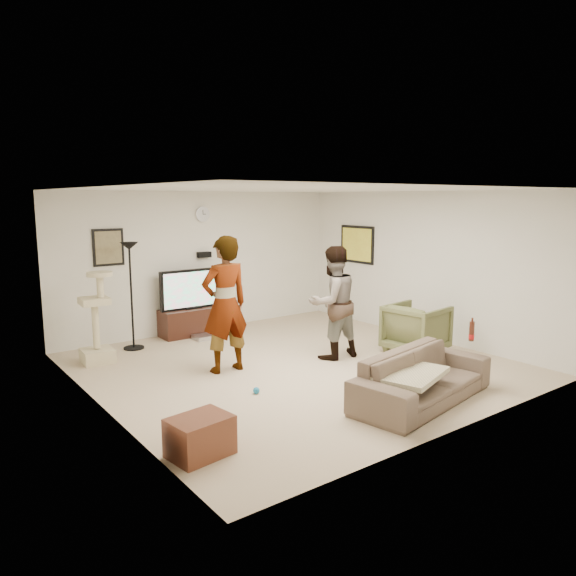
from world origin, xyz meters
TOP-DOWN VIEW (x-y plane):
  - floor at (0.00, 0.00)m, footprint 5.50×5.50m
  - ceiling at (0.00, 0.00)m, footprint 5.50×5.50m
  - wall_back at (0.00, 2.75)m, footprint 5.50×0.04m
  - wall_front at (0.00, -2.75)m, footprint 5.50×0.04m
  - wall_left at (-2.75, 0.00)m, footprint 0.04×5.50m
  - wall_right at (2.75, 0.00)m, footprint 0.04×5.50m
  - wall_clock at (0.00, 2.72)m, footprint 0.26×0.04m
  - wall_speaker at (0.00, 2.69)m, footprint 0.25×0.10m
  - picture_back at (-1.70, 2.73)m, footprint 0.42×0.03m
  - picture_right at (2.73, 1.60)m, footprint 0.03×0.78m
  - tv_stand at (-0.36, 2.50)m, footprint 1.14×0.45m
  - console_box at (-0.32, 2.11)m, footprint 0.40×0.30m
  - tv at (-0.36, 2.50)m, footprint 1.16×0.08m
  - tv_screen at (-0.36, 2.46)m, footprint 1.07×0.01m
  - floor_lamp at (-1.54, 2.25)m, footprint 0.32×0.32m
  - cat_tree at (-2.24, 1.86)m, footprint 0.45×0.45m
  - person_left at (-0.93, 0.38)m, footprint 0.70×0.46m
  - person_right at (0.69, -0.02)m, footprint 0.86×0.69m
  - sofa at (0.35, -2.01)m, footprint 2.12×1.12m
  - throw_blanket at (0.06, -2.01)m, footprint 1.07×0.95m
  - beer_bottle at (1.27, -2.01)m, footprint 0.06×0.06m
  - armchair at (1.91, -0.59)m, footprint 0.93×0.91m
  - side_table at (-2.40, -1.66)m, footprint 0.61×0.49m
  - toy_ball at (-1.09, -0.62)m, footprint 0.08×0.08m

SIDE VIEW (x-z plane):
  - floor at x=0.00m, z-range -0.02..0.00m
  - console_box at x=-0.32m, z-range 0.00..0.07m
  - toy_ball at x=-1.09m, z-range 0.00..0.08m
  - side_table at x=-2.40m, z-range 0.00..0.37m
  - tv_stand at x=-0.36m, z-range 0.00..0.47m
  - sofa at x=0.35m, z-range 0.00..0.59m
  - armchair at x=1.91m, z-range 0.00..0.76m
  - throw_blanket at x=0.06m, z-range 0.37..0.43m
  - cat_tree at x=-2.24m, z-range 0.00..1.35m
  - beer_bottle at x=1.27m, z-range 0.59..0.84m
  - tv_screen at x=-0.36m, z-range 0.51..1.12m
  - tv at x=-0.36m, z-range 0.47..1.16m
  - person_right at x=0.69m, z-range 0.00..1.69m
  - floor_lamp at x=-1.54m, z-range 0.00..1.70m
  - person_left at x=-0.93m, z-range 0.00..1.89m
  - wall_back at x=0.00m, z-range 0.00..2.50m
  - wall_front at x=0.00m, z-range 0.00..2.50m
  - wall_left at x=-2.75m, z-range 0.00..2.50m
  - wall_right at x=2.75m, z-range 0.00..2.50m
  - wall_speaker at x=0.00m, z-range 1.33..1.43m
  - picture_right at x=2.73m, z-range 1.19..1.81m
  - picture_back at x=-1.70m, z-range 1.34..1.86m
  - wall_clock at x=0.00m, z-range 1.97..2.23m
  - ceiling at x=0.00m, z-range 2.50..2.52m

